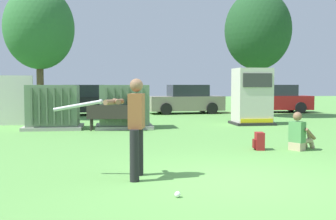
{
  "coord_description": "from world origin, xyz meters",
  "views": [
    {
      "loc": [
        -2.09,
        -6.58,
        1.64
      ],
      "look_at": [
        -0.65,
        3.5,
        1.0
      ],
      "focal_mm": 43.68,
      "sensor_mm": 36.0,
      "label": 1
    }
  ],
  "objects_px": {
    "transformer_west": "(54,107)",
    "parked_car_right_of_center": "(274,99)",
    "batter": "(133,123)",
    "sports_ball": "(178,194)",
    "seated_spectator": "(299,135)",
    "backpack": "(259,141)",
    "parked_car_leftmost": "(83,101)",
    "parked_car_left_of_center": "(186,100)",
    "transformer_mid_west": "(124,107)",
    "park_bench": "(113,116)",
    "generator_enclosure": "(252,97)"
  },
  "relations": [
    {
      "from": "park_bench",
      "to": "generator_enclosure",
      "type": "bearing_deg",
      "value": 15.46
    },
    {
      "from": "backpack",
      "to": "generator_enclosure",
      "type": "bearing_deg",
      "value": 71.9
    },
    {
      "from": "park_bench",
      "to": "parked_car_leftmost",
      "type": "bearing_deg",
      "value": 101.11
    },
    {
      "from": "transformer_west",
      "to": "parked_car_left_of_center",
      "type": "xyz_separation_m",
      "value": [
        6.32,
        7.23,
        -0.04
      ]
    },
    {
      "from": "transformer_west",
      "to": "park_bench",
      "type": "relative_size",
      "value": 1.14
    },
    {
      "from": "batter",
      "to": "parked_car_leftmost",
      "type": "bearing_deg",
      "value": 96.94
    },
    {
      "from": "generator_enclosure",
      "to": "parked_car_left_of_center",
      "type": "distance_m",
      "value": 6.83
    },
    {
      "from": "sports_ball",
      "to": "backpack",
      "type": "distance_m",
      "value": 4.84
    },
    {
      "from": "park_bench",
      "to": "seated_spectator",
      "type": "xyz_separation_m",
      "value": [
        4.6,
        -4.92,
        -0.16
      ]
    },
    {
      "from": "transformer_mid_west",
      "to": "seated_spectator",
      "type": "xyz_separation_m",
      "value": [
        4.17,
        -5.84,
        -0.41
      ]
    },
    {
      "from": "transformer_west",
      "to": "park_bench",
      "type": "bearing_deg",
      "value": -24.68
    },
    {
      "from": "transformer_mid_west",
      "to": "generator_enclosure",
      "type": "relative_size",
      "value": 0.91
    },
    {
      "from": "generator_enclosure",
      "to": "parked_car_right_of_center",
      "type": "distance_m",
      "value": 7.9
    },
    {
      "from": "generator_enclosure",
      "to": "park_bench",
      "type": "bearing_deg",
      "value": -164.54
    },
    {
      "from": "transformer_mid_west",
      "to": "parked_car_right_of_center",
      "type": "relative_size",
      "value": 0.48
    },
    {
      "from": "sports_ball",
      "to": "parked_car_right_of_center",
      "type": "xyz_separation_m",
      "value": [
        8.66,
        17.22,
        0.71
      ]
    },
    {
      "from": "transformer_west",
      "to": "backpack",
      "type": "distance_m",
      "value": 8.17
    },
    {
      "from": "backpack",
      "to": "parked_car_leftmost",
      "type": "bearing_deg",
      "value": 112.16
    },
    {
      "from": "sports_ball",
      "to": "transformer_west",
      "type": "bearing_deg",
      "value": 107.29
    },
    {
      "from": "backpack",
      "to": "parked_car_leftmost",
      "type": "relative_size",
      "value": 0.1
    },
    {
      "from": "backpack",
      "to": "batter",
      "type": "bearing_deg",
      "value": -140.95
    },
    {
      "from": "transformer_mid_west",
      "to": "batter",
      "type": "relative_size",
      "value": 1.21
    },
    {
      "from": "generator_enclosure",
      "to": "backpack",
      "type": "relative_size",
      "value": 5.23
    },
    {
      "from": "batter",
      "to": "parked_car_leftmost",
      "type": "height_order",
      "value": "batter"
    },
    {
      "from": "parked_car_right_of_center",
      "to": "generator_enclosure",
      "type": "bearing_deg",
      "value": -119.22
    },
    {
      "from": "batter",
      "to": "parked_car_right_of_center",
      "type": "relative_size",
      "value": 0.4
    },
    {
      "from": "park_bench",
      "to": "parked_car_right_of_center",
      "type": "relative_size",
      "value": 0.42
    },
    {
      "from": "backpack",
      "to": "parked_car_leftmost",
      "type": "distance_m",
      "value": 13.7
    },
    {
      "from": "backpack",
      "to": "transformer_mid_west",
      "type": "bearing_deg",
      "value": 119.2
    },
    {
      "from": "transformer_west",
      "to": "transformer_mid_west",
      "type": "distance_m",
      "value": 2.59
    },
    {
      "from": "transformer_mid_west",
      "to": "seated_spectator",
      "type": "bearing_deg",
      "value": -54.45
    },
    {
      "from": "generator_enclosure",
      "to": "parked_car_left_of_center",
      "type": "relative_size",
      "value": 0.53
    },
    {
      "from": "transformer_west",
      "to": "seated_spectator",
      "type": "height_order",
      "value": "transformer_west"
    },
    {
      "from": "batter",
      "to": "seated_spectator",
      "type": "bearing_deg",
      "value": 30.42
    },
    {
      "from": "transformer_west",
      "to": "batter",
      "type": "distance_m",
      "value": 8.79
    },
    {
      "from": "transformer_west",
      "to": "parked_car_right_of_center",
      "type": "distance_m",
      "value": 13.87
    },
    {
      "from": "backpack",
      "to": "parked_car_right_of_center",
      "type": "distance_m",
      "value": 14.5
    },
    {
      "from": "sports_ball",
      "to": "park_bench",
      "type": "bearing_deg",
      "value": 95.71
    },
    {
      "from": "backpack",
      "to": "parked_car_left_of_center",
      "type": "relative_size",
      "value": 0.1
    },
    {
      "from": "transformer_west",
      "to": "transformer_mid_west",
      "type": "height_order",
      "value": "same"
    },
    {
      "from": "seated_spectator",
      "to": "parked_car_left_of_center",
      "type": "height_order",
      "value": "parked_car_left_of_center"
    },
    {
      "from": "transformer_west",
      "to": "park_bench",
      "type": "distance_m",
      "value": 2.39
    },
    {
      "from": "batter",
      "to": "transformer_mid_west",
      "type": "bearing_deg",
      "value": 89.18
    },
    {
      "from": "backpack",
      "to": "parked_car_right_of_center",
      "type": "height_order",
      "value": "parked_car_right_of_center"
    },
    {
      "from": "transformer_west",
      "to": "parked_car_right_of_center",
      "type": "bearing_deg",
      "value": 32.57
    },
    {
      "from": "park_bench",
      "to": "parked_car_right_of_center",
      "type": "distance_m",
      "value": 12.75
    },
    {
      "from": "batter",
      "to": "sports_ball",
      "type": "distance_m",
      "value": 1.71
    },
    {
      "from": "transformer_mid_west",
      "to": "parked_car_left_of_center",
      "type": "height_order",
      "value": "same"
    },
    {
      "from": "transformer_west",
      "to": "seated_spectator",
      "type": "xyz_separation_m",
      "value": [
        6.76,
        -5.91,
        -0.41
      ]
    },
    {
      "from": "sports_ball",
      "to": "parked_car_left_of_center",
      "type": "xyz_separation_m",
      "value": [
        3.29,
        16.97,
        0.71
      ]
    }
  ]
}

